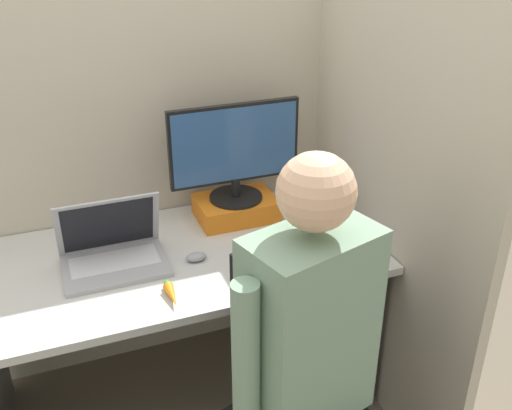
{
  "coord_description": "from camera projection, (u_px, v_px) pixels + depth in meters",
  "views": [
    {
      "loc": [
        -0.39,
        -1.47,
        1.87
      ],
      "look_at": [
        0.24,
        0.18,
        0.96
      ],
      "focal_mm": 42.0,
      "sensor_mm": 36.0,
      "label": 1
    }
  ],
  "objects": [
    {
      "name": "person",
      "position": [
        311.0,
        363.0,
        1.56
      ],
      "size": [
        0.46,
        0.45,
        1.36
      ],
      "color": "black",
      "rests_on": "ground"
    },
    {
      "name": "carrot_toy",
      "position": [
        172.0,
        295.0,
        1.94
      ],
      "size": [
        0.04,
        0.14,
        0.04
      ],
      "color": "orange",
      "rests_on": "desk"
    },
    {
      "name": "mouse",
      "position": [
        196.0,
        257.0,
        2.15
      ],
      "size": [
        0.07,
        0.05,
        0.03
      ],
      "color": "gray",
      "rests_on": "desk"
    },
    {
      "name": "coffee_mug",
      "position": [
        323.0,
        196.0,
        2.5
      ],
      "size": [
        0.08,
        0.08,
        0.1
      ],
      "color": "white",
      "rests_on": "desk"
    },
    {
      "name": "laptop",
      "position": [
        113.0,
        253.0,
        2.11
      ],
      "size": [
        0.36,
        0.25,
        0.25
      ],
      "color": "#99999E",
      "rests_on": "desk"
    },
    {
      "name": "cubicle_panel_right",
      "position": [
        371.0,
        196.0,
        2.3
      ],
      "size": [
        0.04,
        1.38,
        1.7
      ],
      "color": "#B7AD99",
      "rests_on": "ground"
    },
    {
      "name": "monitor",
      "position": [
        235.0,
        150.0,
        2.31
      ],
      "size": [
        0.52,
        0.21,
        0.39
      ],
      "color": "black",
      "rests_on": "paper_box"
    },
    {
      "name": "paper_box",
      "position": [
        236.0,
        208.0,
        2.43
      ],
      "size": [
        0.32,
        0.22,
        0.09
      ],
      "color": "orange",
      "rests_on": "desk"
    },
    {
      "name": "desk",
      "position": [
        180.0,
        293.0,
        2.27
      ],
      "size": [
        1.46,
        0.74,
        0.71
      ],
      "color": "#B7B7B2",
      "rests_on": "ground"
    },
    {
      "name": "cubicle_panel_back",
      "position": [
        151.0,
        177.0,
        2.45
      ],
      "size": [
        1.96,
        0.04,
        1.7
      ],
      "color": "#B7AD99",
      "rests_on": "ground"
    },
    {
      "name": "office_chair",
      "position": [
        299.0,
        398.0,
        1.82
      ],
      "size": [
        0.57,
        0.62,
        1.0
      ],
      "color": "black",
      "rests_on": "ground"
    },
    {
      "name": "stapler",
      "position": [
        330.0,
        222.0,
        2.35
      ],
      "size": [
        0.05,
        0.16,
        0.06
      ],
      "color": "black",
      "rests_on": "desk"
    }
  ]
}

